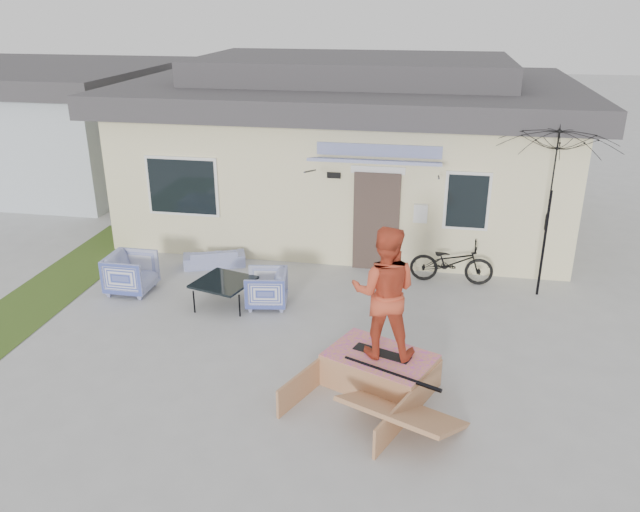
% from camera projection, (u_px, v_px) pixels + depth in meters
% --- Properties ---
extents(ground, '(90.00, 90.00, 0.00)m').
position_uv_depth(ground, '(279.00, 378.00, 9.62)').
color(ground, '#A3A3A3').
rests_on(ground, ground).
extents(grass_strip, '(1.40, 8.00, 0.01)m').
position_uv_depth(grass_strip, '(44.00, 295.00, 12.30)').
color(grass_strip, '#324D1B').
rests_on(grass_strip, ground).
extents(house, '(10.80, 8.49, 4.10)m').
position_uv_depth(house, '(352.00, 142.00, 16.17)').
color(house, beige).
rests_on(house, ground).
extents(neighbor_house, '(8.60, 7.60, 3.50)m').
position_uv_depth(neighbor_house, '(28.00, 122.00, 19.80)').
color(neighbor_house, '#B2BDC7').
rests_on(neighbor_house, ground).
extents(loveseat, '(1.36, 0.82, 0.51)m').
position_uv_depth(loveseat, '(214.00, 255.00, 13.56)').
color(loveseat, '#3242A1').
rests_on(loveseat, ground).
extents(armchair_left, '(0.79, 0.84, 0.86)m').
position_uv_depth(armchair_left, '(131.00, 271.00, 12.31)').
color(armchair_left, '#3242A1').
rests_on(armchair_left, ground).
extents(armchair_right, '(0.80, 0.84, 0.76)m').
position_uv_depth(armchair_right, '(266.00, 287.00, 11.76)').
color(armchair_right, '#3242A1').
rests_on(armchair_right, ground).
extents(coffee_table, '(1.19, 1.19, 0.48)m').
position_uv_depth(coffee_table, '(224.00, 293.00, 11.85)').
color(coffee_table, black).
rests_on(coffee_table, ground).
extents(bicycle, '(1.67, 0.60, 1.06)m').
position_uv_depth(bicycle, '(452.00, 258.00, 12.67)').
color(bicycle, black).
rests_on(bicycle, ground).
extents(patio_umbrella, '(2.26, 2.09, 2.20)m').
position_uv_depth(patio_umbrella, '(549.00, 209.00, 11.68)').
color(patio_umbrella, black).
rests_on(patio_umbrella, ground).
extents(skate_ramp, '(2.18, 2.44, 0.50)m').
position_uv_depth(skate_ramp, '(380.00, 370.00, 9.35)').
color(skate_ramp, '#A87149').
rests_on(skate_ramp, ground).
extents(skateboard, '(0.89, 0.49, 0.05)m').
position_uv_depth(skateboard, '(382.00, 352.00, 9.28)').
color(skateboard, black).
rests_on(skateboard, skate_ramp).
extents(skater, '(0.96, 0.74, 1.97)m').
position_uv_depth(skater, '(384.00, 290.00, 8.90)').
color(skater, '#C8472B').
rests_on(skater, skateboard).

